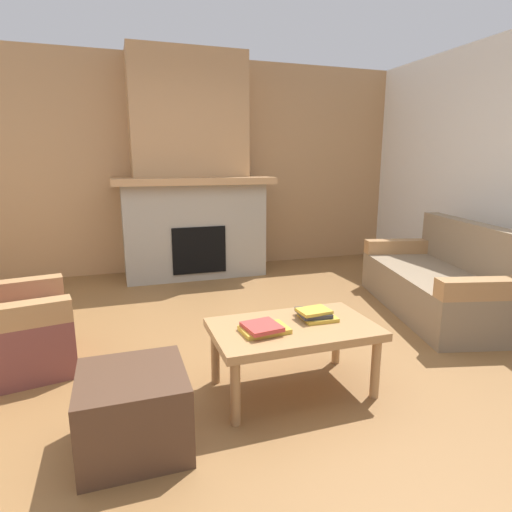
# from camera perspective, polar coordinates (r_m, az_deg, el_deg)

# --- Properties ---
(ground) EXTENTS (9.00, 9.00, 0.00)m
(ground) POSITION_cam_1_polar(r_m,az_deg,el_deg) (3.14, 0.55, -14.04)
(ground) COLOR brown
(wall_back_wood_panel) EXTENTS (6.00, 0.12, 2.70)m
(wall_back_wood_panel) POSITION_cam_1_polar(r_m,az_deg,el_deg) (5.73, -9.43, 11.81)
(wall_back_wood_panel) COLOR tan
(wall_back_wood_panel) RESTS_ON ground
(fireplace) EXTENTS (1.90, 0.82, 2.70)m
(fireplace) POSITION_cam_1_polar(r_m,az_deg,el_deg) (5.37, -8.71, 9.80)
(fireplace) COLOR gray
(fireplace) RESTS_ON ground
(couch) EXTENTS (1.25, 1.95, 0.85)m
(couch) POSITION_cam_1_polar(r_m,az_deg,el_deg) (4.41, 23.83, -3.28)
(couch) COLOR #847056
(couch) RESTS_ON ground
(armchair) EXTENTS (0.89, 0.89, 0.85)m
(armchair) POSITION_cam_1_polar(r_m,az_deg,el_deg) (3.39, -31.15, -8.51)
(armchair) COLOR brown
(armchair) RESTS_ON ground
(coffee_table) EXTENTS (1.00, 0.60, 0.43)m
(coffee_table) POSITION_cam_1_polar(r_m,az_deg,el_deg) (2.65, 5.06, -10.40)
(coffee_table) COLOR #A87A4C
(coffee_table) RESTS_ON ground
(ottoman) EXTENTS (0.52, 0.52, 0.40)m
(ottoman) POSITION_cam_1_polar(r_m,az_deg,el_deg) (2.32, -16.19, -19.37)
(ottoman) COLOR #4C3323
(ottoman) RESTS_ON ground
(book_stack_near_edge) EXTENTS (0.29, 0.23, 0.05)m
(book_stack_near_edge) POSITION_cam_1_polar(r_m,az_deg,el_deg) (2.51, 1.01, -9.75)
(book_stack_near_edge) COLOR gold
(book_stack_near_edge) RESTS_ON coffee_table
(book_stack_center) EXTENTS (0.24, 0.23, 0.07)m
(book_stack_center) POSITION_cam_1_polar(r_m,az_deg,el_deg) (2.74, 8.00, -7.76)
(book_stack_center) COLOR gold
(book_stack_center) RESTS_ON coffee_table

